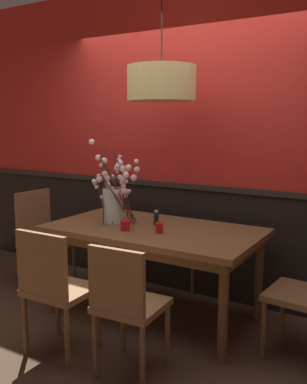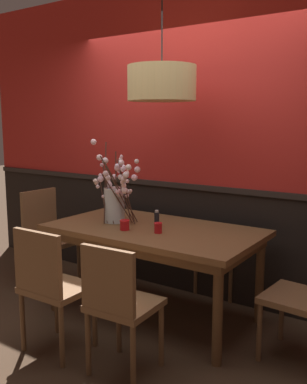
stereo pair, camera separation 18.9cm
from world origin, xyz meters
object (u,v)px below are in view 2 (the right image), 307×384
at_px(vase_with_blossoms, 115,198).
at_px(candle_holder_nearer_center, 158,228).
at_px(chair_near_side_right, 119,301).
at_px(pendant_lamp, 162,83).
at_px(chair_head_west_end, 47,233).
at_px(candle_holder_nearer_edge, 125,225).
at_px(chair_far_side_right, 226,238).
at_px(condiment_bottle, 157,218).
at_px(chair_near_side_left, 50,283).
at_px(dining_table, 154,237).

height_order(vase_with_blossoms, candle_holder_nearer_center, vase_with_blossoms).
height_order(chair_near_side_right, pendant_lamp, pendant_lamp).
distance_m(chair_head_west_end, candle_holder_nearer_edge, 1.23).
bearing_deg(candle_holder_nearer_center, vase_with_blossoms, 169.70).
relative_size(candle_holder_nearer_edge, pendant_lamp, 0.07).
xyz_separation_m(chair_far_side_right, pendant_lamp, (-0.22, -0.81, 1.42)).
relative_size(candle_holder_nearer_center, condiment_bottle, 0.64).
bearing_deg(chair_near_side_right, condiment_bottle, 109.68).
xyz_separation_m(chair_near_side_right, chair_far_side_right, (-0.06, 1.74, 0.02)).
bearing_deg(vase_with_blossoms, chair_near_side_left, -82.46).
height_order(dining_table, vase_with_blossoms, vase_with_blossoms).
height_order(dining_table, chair_far_side_right, chair_far_side_right).
distance_m(candle_holder_nearer_center, candle_holder_nearer_edge, 0.29).
xyz_separation_m(dining_table, chair_far_side_right, (0.26, 0.88, -0.17)).
bearing_deg(candle_holder_nearer_center, dining_table, 135.28).
bearing_deg(chair_head_west_end, candle_holder_nearer_center, -5.86).
distance_m(chair_near_side_left, vase_with_blossoms, 0.99).
bearing_deg(chair_near_side_left, candle_holder_nearer_center, 62.94).
bearing_deg(candle_holder_nearer_edge, dining_table, 54.58).
bearing_deg(candle_holder_nearer_center, condiment_bottle, 126.31).
xyz_separation_m(chair_near_side_left, vase_with_blossoms, (-0.12, 0.87, 0.46)).
height_order(chair_head_west_end, condiment_bottle, chair_head_west_end).
bearing_deg(pendant_lamp, chair_near_side_left, -107.11).
bearing_deg(condiment_bottle, pendant_lamp, -12.39).
bearing_deg(vase_with_blossoms, chair_near_side_right, -49.78).
height_order(chair_near_side_right, candle_holder_nearer_edge, chair_near_side_right).
bearing_deg(chair_far_side_right, chair_near_side_right, -88.03).
bearing_deg(candle_holder_nearer_center, candle_holder_nearer_edge, -165.90).
bearing_deg(candle_holder_nearer_center, chair_head_west_end, 174.14).
distance_m(chair_near_side_left, candle_holder_nearer_center, 0.92).
xyz_separation_m(chair_far_side_right, candle_holder_nearer_center, (-0.12, -1.01, 0.29)).
bearing_deg(candle_holder_nearer_edge, chair_near_side_left, -99.43).
xyz_separation_m(candle_holder_nearer_center, pendant_lamp, (-0.10, 0.20, 1.13)).
height_order(dining_table, chair_head_west_end, chair_head_west_end).
distance_m(chair_near_side_right, candle_holder_nearer_center, 0.81).
height_order(chair_far_side_right, condiment_bottle, chair_far_side_right).
relative_size(vase_with_blossoms, pendant_lamp, 0.64).
xyz_separation_m(chair_near_side_left, candle_holder_nearer_center, (0.40, 0.78, 0.29)).
distance_m(chair_near_side_right, chair_head_west_end, 1.86).
bearing_deg(chair_near_side_left, chair_head_west_end, 138.87).
distance_m(chair_head_west_end, vase_with_blossoms, 1.05).
xyz_separation_m(chair_near_side_right, chair_near_side_left, (-0.58, -0.05, 0.02)).
relative_size(chair_far_side_right, condiment_bottle, 7.24).
relative_size(chair_head_west_end, pendant_lamp, 0.85).
relative_size(chair_near_side_right, candle_holder_nearer_center, 10.57).
distance_m(chair_near_side_right, chair_far_side_right, 1.74).
relative_size(chair_near_side_right, candle_holder_nearer_edge, 10.65).
xyz_separation_m(chair_near_side_left, candle_holder_nearer_edge, (0.12, 0.71, 0.29)).
height_order(chair_head_west_end, candle_holder_nearer_edge, chair_head_west_end).
relative_size(chair_near_side_right, chair_head_west_end, 0.93).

